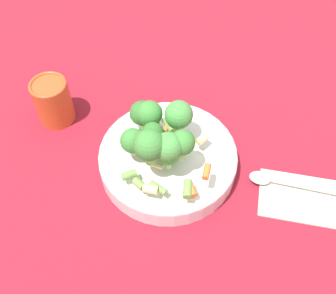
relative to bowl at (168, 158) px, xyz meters
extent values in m
plane|color=maroon|center=(0.00, 0.00, -0.02)|extent=(3.00, 3.00, 0.00)
cylinder|color=white|center=(0.00, 0.00, 0.00)|extent=(0.23, 0.23, 0.03)
torus|color=white|center=(0.00, 0.00, 0.01)|extent=(0.23, 0.23, 0.01)
cylinder|color=#8CB766|center=(-0.01, 0.00, 0.03)|extent=(0.01, 0.01, 0.01)
sphere|color=#33722D|center=(-0.01, 0.00, 0.04)|extent=(0.03, 0.03, 0.03)
cylinder|color=#8CB766|center=(0.06, -0.01, 0.03)|extent=(0.02, 0.02, 0.02)
sphere|color=#3D8438|center=(0.06, -0.01, 0.06)|extent=(0.04, 0.04, 0.04)
cylinder|color=#8CB766|center=(0.03, 0.05, 0.03)|extent=(0.01, 0.01, 0.01)
sphere|color=#3D8438|center=(0.03, 0.05, 0.06)|extent=(0.04, 0.04, 0.04)
cylinder|color=#8CB766|center=(-0.03, 0.02, 0.05)|extent=(0.02, 0.02, 0.02)
sphere|color=#479342|center=(-0.03, 0.02, 0.08)|extent=(0.05, 0.05, 0.05)
cylinder|color=#8CB766|center=(0.07, 0.00, 0.03)|extent=(0.01, 0.01, 0.01)
sphere|color=#33722D|center=(0.07, 0.00, 0.05)|extent=(0.04, 0.04, 0.04)
cylinder|color=#8CB766|center=(0.02, 0.01, 0.03)|extent=(0.01, 0.01, 0.02)
sphere|color=#33722D|center=(0.02, 0.01, 0.06)|extent=(0.04, 0.04, 0.04)
cylinder|color=#8CB766|center=(-0.03, 0.02, 0.03)|extent=(0.01, 0.01, 0.02)
sphere|color=#479342|center=(-0.03, 0.02, 0.05)|extent=(0.03, 0.03, 0.03)
cylinder|color=#8CB766|center=(0.02, -0.04, 0.04)|extent=(0.02, 0.02, 0.02)
sphere|color=#479342|center=(0.02, -0.04, 0.07)|extent=(0.05, 0.05, 0.05)
cylinder|color=#8CB766|center=(-0.01, 0.04, 0.05)|extent=(0.02, 0.02, 0.02)
sphere|color=#3D8438|center=(-0.01, 0.04, 0.09)|extent=(0.05, 0.05, 0.05)
cylinder|color=#8CB766|center=(-0.03, 0.00, 0.05)|extent=(0.01, 0.01, 0.02)
sphere|color=#3D8438|center=(-0.03, 0.00, 0.08)|extent=(0.04, 0.04, 0.04)
cylinder|color=#729E4C|center=(-0.01, 0.08, 0.03)|extent=(0.02, 0.03, 0.01)
cylinder|color=#729E4C|center=(0.02, -0.02, 0.05)|extent=(0.03, 0.02, 0.01)
cylinder|color=orange|center=(-0.08, 0.02, 0.03)|extent=(0.03, 0.02, 0.01)
cylinder|color=beige|center=(-0.01, 0.03, 0.02)|extent=(0.02, 0.02, 0.01)
cylinder|color=orange|center=(-0.08, -0.01, 0.05)|extent=(0.02, 0.03, 0.01)
cylinder|color=orange|center=(0.04, 0.04, 0.04)|extent=(0.02, 0.03, 0.01)
cylinder|color=orange|center=(0.00, 0.01, 0.04)|extent=(0.03, 0.01, 0.01)
cylinder|color=orange|center=(0.04, -0.01, 0.04)|extent=(0.02, 0.02, 0.01)
cylinder|color=#729E4C|center=(-0.08, 0.03, 0.04)|extent=(0.03, 0.03, 0.01)
cylinder|color=beige|center=(-0.02, -0.05, 0.03)|extent=(0.01, 0.02, 0.01)
cylinder|color=beige|center=(-0.05, 0.07, 0.03)|extent=(0.03, 0.02, 0.01)
cylinder|color=#729E4C|center=(-0.05, 0.06, 0.03)|extent=(0.03, 0.02, 0.01)
cylinder|color=orange|center=(0.02, -0.02, 0.05)|extent=(0.02, 0.03, 0.01)
cylinder|color=#729E4C|center=(-0.03, 0.08, 0.03)|extent=(0.02, 0.02, 0.01)
cylinder|color=#CC4C23|center=(0.22, 0.09, 0.02)|extent=(0.07, 0.07, 0.08)
torus|color=#CC4C23|center=(0.22, 0.09, 0.06)|extent=(0.07, 0.07, 0.01)
cube|color=beige|center=(-0.19, -0.13, -0.02)|extent=(0.16, 0.16, 0.01)
cylinder|color=silver|center=(-0.19, -0.15, -0.01)|extent=(0.12, 0.09, 0.01)
ellipsoid|color=silver|center=(-0.12, -0.10, -0.01)|extent=(0.04, 0.04, 0.01)
camera|label=1|loc=(-0.30, 0.24, 0.54)|focal=42.00mm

